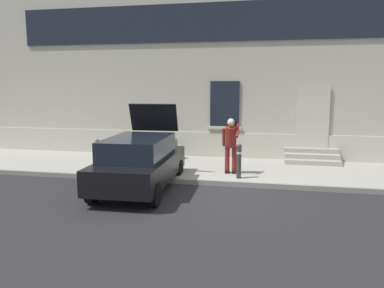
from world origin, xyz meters
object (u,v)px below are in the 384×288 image
(planter_cream, at_px, (119,145))
(planter_charcoal, at_px, (172,147))
(bollard_near_person, at_px, (239,160))
(bollard_far_left, at_px, (98,154))
(hatchback_car_black, at_px, (140,162))
(person_on_phone, at_px, (231,142))

(planter_cream, bearing_deg, planter_charcoal, -3.02)
(bollard_near_person, bearing_deg, bollard_far_left, 180.00)
(planter_charcoal, bearing_deg, planter_cream, 176.98)
(hatchback_car_black, bearing_deg, person_on_phone, 37.49)
(planter_cream, bearing_deg, hatchback_car_black, -60.37)
(hatchback_car_black, bearing_deg, planter_charcoal, 90.74)
(bollard_near_person, bearing_deg, hatchback_car_black, -154.56)
(person_on_phone, bearing_deg, bollard_near_person, -45.89)
(hatchback_car_black, height_order, planter_charcoal, hatchback_car_black)
(bollard_near_person, distance_m, planter_charcoal, 3.68)
(bollard_far_left, bearing_deg, hatchback_car_black, -34.20)
(bollard_near_person, height_order, bollard_far_left, same)
(hatchback_car_black, relative_size, bollard_near_person, 3.94)
(person_on_phone, height_order, planter_cream, person_on_phone)
(bollard_far_left, distance_m, planter_cream, 2.64)
(bollard_near_person, xyz_separation_m, bollard_far_left, (-4.50, 0.00, 0.00))
(hatchback_car_black, relative_size, planter_cream, 4.79)
(person_on_phone, distance_m, planter_cream, 5.03)
(bollard_near_person, bearing_deg, person_on_phone, 119.29)
(hatchback_car_black, xyz_separation_m, planter_charcoal, (-0.05, 3.76, -0.19))
(hatchback_car_black, bearing_deg, bollard_far_left, 145.80)
(hatchback_car_black, height_order, planter_cream, hatchback_car_black)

